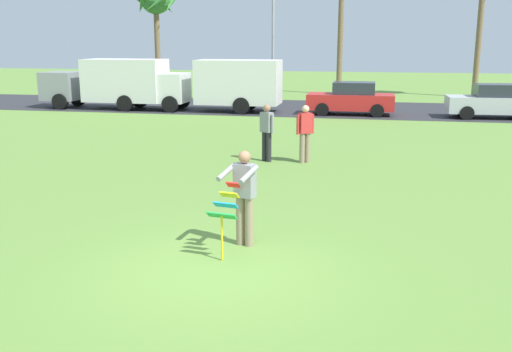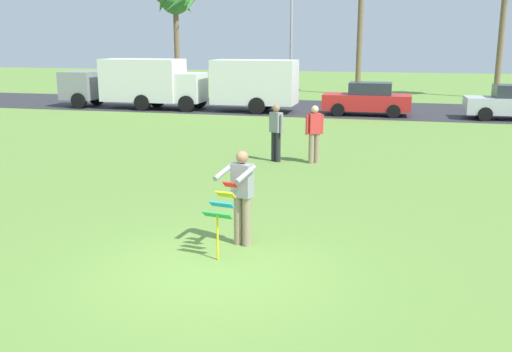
% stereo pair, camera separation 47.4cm
% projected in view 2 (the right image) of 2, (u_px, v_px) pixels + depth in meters
% --- Properties ---
extents(ground_plane, '(120.00, 120.00, 0.00)m').
position_uv_depth(ground_plane, '(210.00, 271.00, 9.35)').
color(ground_plane, olive).
extents(road_strip, '(120.00, 8.00, 0.01)m').
position_uv_depth(road_strip, '(346.00, 109.00, 31.04)').
color(road_strip, '#2D2D33').
rests_on(road_strip, ground).
extents(person_kite_flyer, '(0.67, 0.75, 1.73)m').
position_uv_depth(person_kite_flyer, '(242.00, 194.00, 10.30)').
color(person_kite_flyer, gray).
rests_on(person_kite_flyer, ground).
extents(kite_held, '(0.53, 0.68, 1.26)m').
position_uv_depth(kite_held, '(222.00, 208.00, 9.76)').
color(kite_held, red).
rests_on(kite_held, ground).
extents(parked_truck_grey_van, '(6.73, 2.20, 2.62)m').
position_uv_depth(parked_truck_grey_van, '(129.00, 82.00, 31.14)').
color(parked_truck_grey_van, gray).
rests_on(parked_truck_grey_van, ground).
extents(parked_truck_white_box, '(6.70, 2.12, 2.62)m').
position_uv_depth(parked_truck_white_box, '(239.00, 84.00, 29.70)').
color(parked_truck_white_box, silver).
rests_on(parked_truck_white_box, ground).
extents(parked_car_red, '(4.20, 1.84, 1.60)m').
position_uv_depth(parked_car_red, '(368.00, 99.00, 28.31)').
color(parked_car_red, red).
rests_on(parked_car_red, ground).
extents(palm_tree_left_near, '(2.58, 2.71, 7.34)m').
position_uv_depth(palm_tree_left_near, '(175.00, 3.00, 38.60)').
color(palm_tree_left_near, brown).
rests_on(palm_tree_left_near, ground).
extents(streetlight_pole, '(0.24, 1.65, 7.00)m').
position_uv_depth(streetlight_pole, '(292.00, 33.00, 35.61)').
color(streetlight_pole, '#9E9EA3').
rests_on(streetlight_pole, ground).
extents(person_walker_near, '(0.49, 0.38, 1.73)m').
position_uv_depth(person_walker_near, '(314.00, 132.00, 17.27)').
color(person_walker_near, gray).
rests_on(person_walker_near, ground).
extents(person_walker_far, '(0.49, 0.38, 1.73)m').
position_uv_depth(person_walker_far, '(276.00, 131.00, 17.53)').
color(person_walker_far, '#26262B').
rests_on(person_walker_far, ground).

